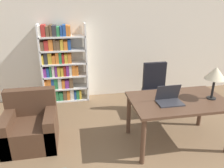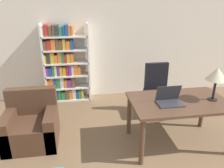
# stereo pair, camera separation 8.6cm
# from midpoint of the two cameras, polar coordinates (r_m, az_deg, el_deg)

# --- Properties ---
(wall_back) EXTENTS (8.00, 0.06, 2.70)m
(wall_back) POSITION_cam_midpoint_polar(r_m,az_deg,el_deg) (5.03, 1.58, 11.87)
(wall_back) COLOR beige
(wall_back) RESTS_ON ground_plane
(desk) EXTENTS (1.46, 0.90, 0.76)m
(desk) POSITION_cam_midpoint_polar(r_m,az_deg,el_deg) (3.49, 17.64, -5.63)
(desk) COLOR #4C3323
(desk) RESTS_ON ground_plane
(laptop) EXTENTS (0.37, 0.25, 0.26)m
(laptop) POSITION_cam_midpoint_polar(r_m,az_deg,el_deg) (3.30, 15.47, -3.97)
(laptop) COLOR #2D2D33
(laptop) RESTS_ON desk
(table_lamp) EXTENTS (0.31, 0.31, 0.50)m
(table_lamp) POSITION_cam_midpoint_polar(r_m,az_deg,el_deg) (3.53, 26.38, 2.19)
(table_lamp) COLOR black
(table_lamp) RESTS_ON desk
(office_chair) EXTENTS (0.51, 0.51, 1.02)m
(office_chair) POSITION_cam_midpoint_polar(r_m,az_deg,el_deg) (4.41, 12.33, -2.02)
(office_chair) COLOR black
(office_chair) RESTS_ON ground_plane
(armchair) EXTENTS (0.79, 0.73, 0.84)m
(armchair) POSITION_cam_midpoint_polar(r_m,az_deg,el_deg) (3.76, -19.55, -10.38)
(armchair) COLOR #472D1E
(armchair) RESTS_ON ground_plane
(bookshelf) EXTENTS (0.98, 0.28, 1.72)m
(bookshelf) POSITION_cam_midpoint_polar(r_m,az_deg,el_deg) (4.90, -12.09, 4.62)
(bookshelf) COLOR white
(bookshelf) RESTS_ON ground_plane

